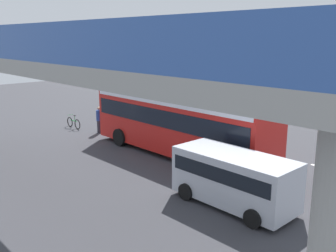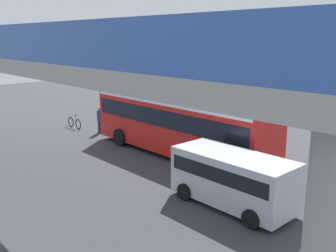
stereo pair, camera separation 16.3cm
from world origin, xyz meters
name	(u,v)px [view 1 (the left image)]	position (x,y,z in m)	size (l,w,h in m)	color
ground	(205,153)	(0.00, 0.00, 0.00)	(80.00, 80.00, 0.00)	#38383D
city_bus	(179,121)	(0.80, 1.31, 1.88)	(11.54, 2.85, 3.15)	red
parked_van	(234,176)	(-5.24, 4.29, 1.18)	(4.80, 2.17, 2.05)	#B7BCC6
bicycle_green	(74,123)	(10.40, 2.32, 0.37)	(1.77, 0.44, 0.96)	black
pedestrian	(99,120)	(7.99, 1.72, 0.89)	(0.38, 0.38, 1.79)	#2D2D38
traffic_sign	(256,115)	(-1.14, -3.15, 1.89)	(0.08, 0.60, 2.80)	slate
lane_dash_leftmost	(331,169)	(-6.00, -2.51, 0.00)	(2.00, 0.20, 0.01)	silver
lane_dash_left	(261,152)	(-2.00, -2.51, 0.00)	(2.00, 0.20, 0.01)	silver
lane_dash_centre	(208,138)	(2.00, -2.51, 0.00)	(2.00, 0.20, 0.01)	silver
lane_dash_right	(165,128)	(6.00, -2.51, 0.00)	(2.00, 0.20, 0.01)	silver
pedestrian_overpass	(39,76)	(0.00, 9.33, 4.92)	(24.34, 2.60, 6.73)	#9E9E99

